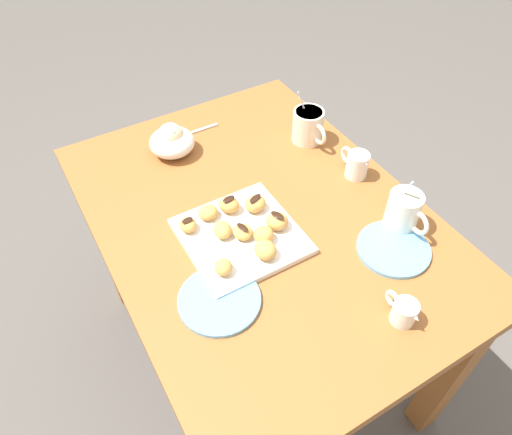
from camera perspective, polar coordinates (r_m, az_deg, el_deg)
The scene contains 26 objects.
ground_plane at distance 1.77m, azimuth 0.43°, elevation -15.61°, with size 8.00×8.00×0.00m, color #514C47.
dining_table at distance 1.29m, azimuth 0.57°, elevation -3.58°, with size 1.07×0.78×0.70m.
pastry_plate_square at distance 1.14m, azimuth -1.84°, elevation -2.25°, with size 0.27×0.27×0.02m, color silver.
coffee_mug_cream_left at distance 1.41m, azimuth 6.35°, elevation 11.04°, with size 0.13×0.09×0.15m.
coffee_mug_cream_right at distance 1.19m, azimuth 17.46°, elevation 0.82°, with size 0.12×0.08×0.15m.
cream_pitcher_white at distance 1.31m, azimuth 12.01°, elevation 6.47°, with size 0.10×0.06×0.07m.
ice_cream_bowl at distance 1.38m, azimuth -10.16°, elevation 9.13°, with size 0.13×0.13×0.10m.
chocolate_sauce_pitcher at distance 1.03m, azimuth 17.47°, elevation -10.73°, with size 0.09×0.05×0.06m.
saucer_sky_left at distance 1.03m, azimuth -4.45°, elevation -9.92°, with size 0.18×0.18×0.01m, color #66A8DB.
saucer_sky_right at distance 1.16m, azimuth 16.29°, elevation -3.64°, with size 0.17×0.17×0.01m, color #66A8DB.
loose_spoon_near_saucer at distance 1.46m, azimuth -8.29°, elevation 9.95°, with size 0.03×0.16×0.01m.
beignet_0 at distance 1.05m, azimuth -3.97°, elevation -6.00°, with size 0.04×0.04×0.03m, color #D19347.
beignet_1 at distance 1.14m, azimuth -8.22°, elevation -0.90°, with size 0.04×0.05×0.03m, color #D19347.
chocolate_drizzle_1 at distance 1.13m, azimuth -8.31°, elevation -0.33°, with size 0.03×0.02×0.01m, color black.
beignet_2 at distance 1.17m, azimuth -5.83°, elevation 0.61°, with size 0.05×0.05×0.03m, color #D19347.
beignet_3 at distance 1.12m, azimuth -1.62°, elevation -1.75°, with size 0.05×0.05×0.03m, color #D19347.
chocolate_drizzle_3 at distance 1.11m, azimuth -1.64°, elevation -1.20°, with size 0.04×0.02×0.01m, color black.
beignet_4 at distance 1.11m, azimuth 0.92°, elevation -2.09°, with size 0.05×0.05×0.04m, color #D19347.
beignet_5 at distance 1.18m, azimuth -3.28°, elevation 1.55°, with size 0.05×0.05×0.04m, color #D19347.
chocolate_drizzle_5 at distance 1.16m, azimuth -3.33°, elevation 2.25°, with size 0.03×0.02×0.01m, color black.
beignet_6 at distance 1.08m, azimuth 1.14°, elevation -3.93°, with size 0.05×0.06×0.04m, color #D19347.
beignet_7 at distance 1.18m, azimuth -0.10°, elevation 1.66°, with size 0.06×0.05×0.04m, color #D19347.
chocolate_drizzle_7 at distance 1.16m, azimuth -0.10°, elevation 2.33°, with size 0.04×0.02×0.01m, color black.
beignet_8 at distance 1.12m, azimuth -4.07°, elevation -1.50°, with size 0.05×0.04×0.03m, color #D19347.
beignet_9 at distance 1.14m, azimuth 2.58°, elevation -0.44°, with size 0.05×0.05×0.04m, color #D19347.
chocolate_drizzle_9 at distance 1.12m, azimuth 2.61°, elevation 0.27°, with size 0.04×0.02×0.01m, color black.
Camera 1 is at (0.70, -0.43, 1.57)m, focal length 33.08 mm.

